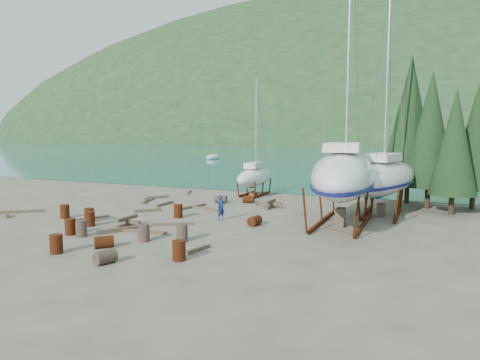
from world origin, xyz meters
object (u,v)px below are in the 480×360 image
at_px(small_sailboat_shore, 255,177).
at_px(large_sailboat_far, 383,178).
at_px(large_sailboat_near, 343,174).
at_px(worker, 221,208).

bearing_deg(small_sailboat_shore, large_sailboat_far, -23.80).
relative_size(large_sailboat_near, small_sailboat_shore, 1.87).
distance_m(large_sailboat_near, large_sailboat_far, 4.57).
height_order(large_sailboat_far, worker, large_sailboat_far).
bearing_deg(large_sailboat_near, large_sailboat_far, 58.98).
relative_size(large_sailboat_far, small_sailboat_shore, 1.53).
bearing_deg(large_sailboat_far, large_sailboat_near, -99.65).
height_order(large_sailboat_far, small_sailboat_shore, large_sailboat_far).
xyz_separation_m(large_sailboat_far, small_sailboat_shore, (-11.27, 5.09, -0.87)).
xyz_separation_m(large_sailboat_near, large_sailboat_far, (1.88, 4.13, -0.51)).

